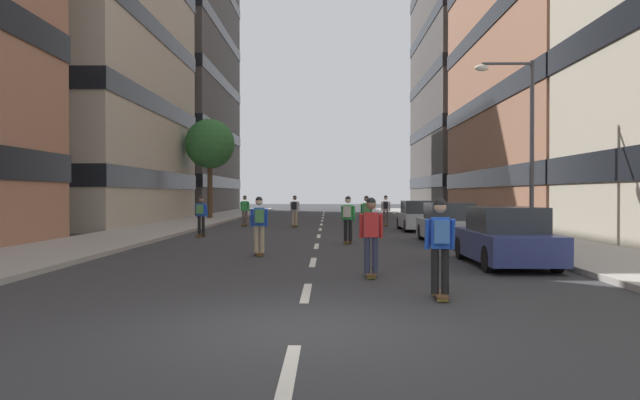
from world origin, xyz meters
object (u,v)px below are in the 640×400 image
Objects in this scene: street_tree_near at (210,144)px; skater_0 at (201,213)px; parked_car_mid at (505,238)px; skater_4 at (245,209)px; streetlamp_right at (522,131)px; skater_5 at (371,233)px; parked_car_far at (419,217)px; skater_7 at (386,208)px; skater_2 at (259,222)px; skater_1 at (440,242)px; skater_3 at (348,216)px; skater_8 at (366,213)px; parked_car_near at (448,224)px; skater_6 at (295,209)px.

skater_0 is (3.01, -17.12, -4.43)m from street_tree_near.
parked_car_mid is 2.47× the size of skater_4.
skater_0 is at bearing 161.19° from streetlamp_right.
skater_0 is 14.04m from skater_5.
skater_0 reaches higher than parked_car_far.
skater_0 and skater_4 have the same top height.
skater_0 is 8.49m from skater_4.
skater_4 is 1.00× the size of skater_7.
skater_7 is at bearing 72.01° from skater_2.
skater_1 and skater_3 have the same top height.
street_tree_near is 4.01× the size of skater_8.
skater_0 is at bearing 134.72° from parked_car_mid.
street_tree_near is 4.01× the size of skater_0.
skater_1 is at bearing -102.04° from parked_car_near.
skater_4 is 1.00× the size of skater_5.
skater_6 and skater_7 have the same top height.
skater_1 is at bearing -69.93° from skater_5.
skater_1 is 24.65m from skater_4.
streetlamp_right reaches higher than skater_8.
skater_3 is 8.94m from skater_5.
parked_car_mid and parked_car_far have the same top height.
skater_8 is (1.01, 4.79, 0.00)m from skater_3.
skater_7 is at bearing 83.60° from skater_5.
skater_2 is at bearing -90.75° from skater_6.
skater_1 is at bearing -63.82° from skater_0.
skater_5 and skater_6 have the same top height.
streetlamp_right is at bearing -46.64° from skater_8.
parked_car_near is 2.47× the size of skater_0.
skater_2 is at bearing 160.55° from parked_car_mid.
streetlamp_right is 10.64m from skater_5.
parked_car_far is 2.47× the size of skater_8.
skater_2 is (-6.68, -12.34, 0.32)m from parked_car_far.
parked_car_near is 8.30m from skater_2.
skater_0 is at bearing -170.09° from skater_8.
skater_0 is 1.00× the size of skater_2.
parked_car_near is 12.58m from skater_1.
streetlamp_right is 13.96m from skater_7.
skater_2 is 1.00× the size of skater_3.
streetlamp_right is at bearing -6.71° from skater_3.
skater_5 is at bearing -102.12° from parked_car_far.
parked_car_far is at bearing 90.00° from parked_car_near.
streetlamp_right is at bearing -74.64° from skater_7.
skater_4 is at bearing 129.49° from parked_car_near.
skater_6 is at bearing 154.09° from parked_car_far.
streetlamp_right is (15.49, -21.37, -1.31)m from street_tree_near.
skater_5 is 1.00× the size of skater_8.
parked_car_far is at bearing -25.91° from skater_6.
street_tree_near is at bearing 107.99° from skater_1.
skater_6 is (-6.48, 3.15, 0.32)m from parked_car_far.
parked_car_near is at bearing 8.45° from skater_3.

